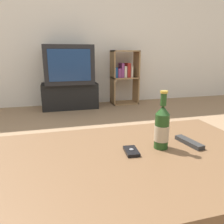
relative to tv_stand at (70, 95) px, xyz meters
The scene contains 8 objects.
back_wall 1.14m from the tv_stand, 89.98° to the left, with size 8.00×0.05×2.60m.
coffee_table 2.75m from the tv_stand, 90.00° to the right, with size 1.31×0.77×0.45m.
tv_stand is the anchor object (origin of this frame).
television 0.49m from the tv_stand, 90.00° to the right, with size 0.73×0.56×0.58m.
bookshelf 0.98m from the tv_stand, ahead, with size 0.45×0.30×0.90m.
beer_bottle 2.72m from the tv_stand, 85.48° to the right, with size 0.07×0.07×0.26m.
cell_phone 2.72m from the tv_stand, 88.59° to the right, with size 0.06×0.10×0.02m.
remote_control 2.73m from the tv_stand, 82.35° to the right, with size 0.06×0.16×0.02m.
Camera 1 is at (-0.24, -0.78, 0.87)m, focal length 35.00 mm.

